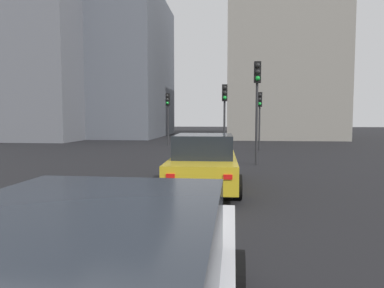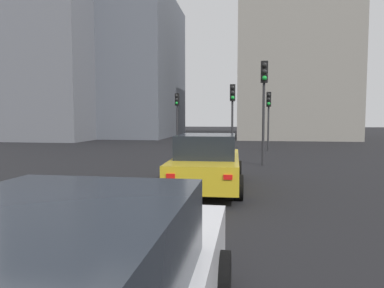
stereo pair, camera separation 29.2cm
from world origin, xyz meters
TOP-DOWN VIEW (x-y plane):
  - car_yellow_lead at (8.51, -0.15)m, footprint 4.72×2.11m
  - traffic_light_near_left at (13.74, -2.03)m, footprint 0.32×0.29m
  - traffic_light_near_right at (17.63, -0.58)m, footprint 0.32×0.30m
  - traffic_light_far_left at (24.38, 3.74)m, footprint 0.32×0.30m
  - traffic_light_far_right at (20.62, -2.70)m, footprint 0.32×0.29m
  - building_facade_left at (36.17, -6.00)m, footprint 12.17×10.79m
  - building_facade_center at (37.27, 10.00)m, footprint 15.06×6.99m
  - building_facade_right at (33.06, 16.00)m, footprint 15.43×7.09m

SIDE VIEW (x-z plane):
  - car_yellow_lead at x=8.51m, z-range -0.03..1.54m
  - traffic_light_far_right at x=20.62m, z-range 0.81..4.44m
  - traffic_light_near_right at x=17.63m, z-range 0.85..4.70m
  - traffic_light_far_left at x=24.38m, z-range 0.85..4.71m
  - traffic_light_near_left at x=13.74m, z-range 0.96..5.39m
  - building_facade_center at x=37.27m, z-range 0.00..15.29m
  - building_facade_right at x=33.06m, z-range 0.00..15.83m
  - building_facade_left at x=36.17m, z-range 0.00..15.92m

